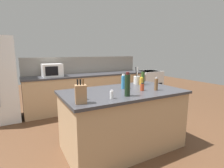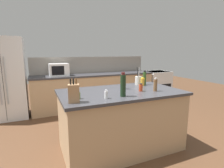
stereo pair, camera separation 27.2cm
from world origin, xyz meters
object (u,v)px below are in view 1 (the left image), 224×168
object	(u,v)px
utensil_crock	(137,80)
dish_soap_bottle	(123,82)
pepper_grinder	(156,84)
wine_bottle	(127,85)
spice_jar_paprika	(142,87)
knife_block	(81,94)
honey_jar	(141,81)
salt_shaker	(112,95)
olive_oil_bottle	(143,78)
spice_jar_oregano	(83,96)
range_oven	(148,84)
microwave	(52,70)

from	to	relation	value
utensil_crock	dish_soap_bottle	distance (m)	0.51
pepper_grinder	wine_bottle	xyz separation A→B (m)	(-0.60, -0.09, 0.06)
spice_jar_paprika	knife_block	bearing A→B (deg)	-169.22
utensil_crock	spice_jar_paprika	world-z (taller)	utensil_crock
spice_jar_paprika	dish_soap_bottle	world-z (taller)	dish_soap_bottle
dish_soap_bottle	wine_bottle	size ratio (longest dim) A/B	0.73
honey_jar	salt_shaker	distance (m)	1.08
pepper_grinder	olive_oil_bottle	world-z (taller)	olive_oil_bottle
spice_jar_paprika	spice_jar_oregano	bearing A→B (deg)	-176.70
dish_soap_bottle	pepper_grinder	bearing A→B (deg)	-41.71
range_oven	microwave	bearing A→B (deg)	180.00
range_oven	spice_jar_paprika	distance (m)	3.21
salt_shaker	spice_jar_oregano	distance (m)	0.36
spice_jar_oregano	wine_bottle	world-z (taller)	wine_bottle
utensil_crock	salt_shaker	size ratio (longest dim) A/B	2.81
pepper_grinder	dish_soap_bottle	world-z (taller)	dish_soap_bottle
honey_jar	dish_soap_bottle	size ratio (longest dim) A/B	0.62
range_oven	olive_oil_bottle	distance (m)	2.68
utensil_crock	spice_jar_oregano	size ratio (longest dim) A/B	3.26
knife_block	honey_jar	bearing A→B (deg)	35.29
salt_shaker	spice_jar_oregano	size ratio (longest dim) A/B	1.16
utensil_crock	olive_oil_bottle	distance (m)	0.12
utensil_crock	pepper_grinder	bearing A→B (deg)	-95.62
spice_jar_paprika	pepper_grinder	bearing A→B (deg)	-22.03
knife_block	honey_jar	distance (m)	1.46
knife_block	utensil_crock	bearing A→B (deg)	39.88
spice_jar_paprika	spice_jar_oregano	xyz separation A→B (m)	(-0.98, -0.06, -0.01)
range_oven	dish_soap_bottle	size ratio (longest dim) A/B	3.81
knife_block	salt_shaker	world-z (taller)	knife_block
knife_block	spice_jar_oregano	xyz separation A→B (m)	(0.08, 0.15, -0.07)
range_oven	utensil_crock	bearing A→B (deg)	-135.45
microwave	dish_soap_bottle	xyz separation A→B (m)	(0.75, -2.07, -0.04)
salt_shaker	wine_bottle	size ratio (longest dim) A/B	0.34
utensil_crock	salt_shaker	bearing A→B (deg)	-143.05
salt_shaker	pepper_grinder	bearing A→B (deg)	6.92
honey_jar	salt_shaker	xyz separation A→B (m)	(-0.92, -0.56, -0.02)
pepper_grinder	wine_bottle	world-z (taller)	wine_bottle
spice_jar_paprika	salt_shaker	size ratio (longest dim) A/B	1.07
microwave	dish_soap_bottle	size ratio (longest dim) A/B	1.94
microwave	salt_shaker	distance (m)	2.54
wine_bottle	microwave	bearing A→B (deg)	102.00
utensil_crock	pepper_grinder	size ratio (longest dim) A/B	1.54
microwave	pepper_grinder	xyz separation A→B (m)	(1.14, -2.42, -0.06)
range_oven	utensil_crock	world-z (taller)	utensil_crock
honey_jar	dish_soap_bottle	distance (m)	0.47
spice_jar_paprika	wine_bottle	xyz separation A→B (m)	(-0.40, -0.18, 0.10)
olive_oil_bottle	wine_bottle	world-z (taller)	wine_bottle
utensil_crock	spice_jar_oregano	xyz separation A→B (m)	(-1.25, -0.55, -0.04)
microwave	knife_block	world-z (taller)	microwave
knife_block	spice_jar_oregano	world-z (taller)	knife_block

